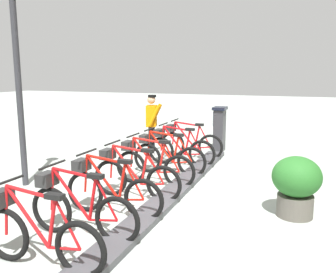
{
  "coord_description": "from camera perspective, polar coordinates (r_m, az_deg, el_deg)",
  "views": [
    {
      "loc": [
        -2.17,
        5.79,
        2.26
      ],
      "look_at": [
        0.5,
        -1.27,
        0.9
      ],
      "focal_mm": 38.36,
      "sensor_mm": 36.0,
      "label": 1
    }
  ],
  "objects": [
    {
      "name": "ground_plane",
      "position": [
        6.58,
        0.16,
        -9.86
      ],
      "size": [
        60.0,
        60.0,
        0.0
      ],
      "primitive_type": "plane",
      "color": "#A2ACA5"
    },
    {
      "name": "dock_rail_base",
      "position": [
        6.56,
        0.16,
        -9.45
      ],
      "size": [
        0.44,
        7.49,
        0.1
      ],
      "primitive_type": "cube",
      "color": "#47474C",
      "rests_on": "ground"
    },
    {
      "name": "payment_kiosk",
      "position": [
        10.44,
        8.17,
        1.31
      ],
      "size": [
        0.36,
        0.52,
        1.28
      ],
      "color": "#38383D",
      "rests_on": "ground"
    },
    {
      "name": "bike_docked_0",
      "position": [
        9.54,
        3.28,
        -0.88
      ],
      "size": [
        1.72,
        0.54,
        1.02
      ],
      "color": "black",
      "rests_on": "ground"
    },
    {
      "name": "bike_docked_1",
      "position": [
        8.76,
        1.63,
        -1.87
      ],
      "size": [
        1.72,
        0.54,
        1.02
      ],
      "color": "black",
      "rests_on": "ground"
    },
    {
      "name": "bike_docked_2",
      "position": [
        7.99,
        -0.33,
        -3.04
      ],
      "size": [
        1.72,
        0.54,
        1.02
      ],
      "color": "black",
      "rests_on": "ground"
    },
    {
      "name": "bike_docked_3",
      "position": [
        7.24,
        -2.71,
        -4.45
      ],
      "size": [
        1.72,
        0.54,
        1.02
      ],
      "color": "black",
      "rests_on": "ground"
    },
    {
      "name": "bike_docked_4",
      "position": [
        6.51,
        -5.65,
        -6.17
      ],
      "size": [
        1.72,
        0.54,
        1.02
      ],
      "color": "black",
      "rests_on": "ground"
    },
    {
      "name": "bike_docked_5",
      "position": [
        5.81,
        -9.34,
        -8.29
      ],
      "size": [
        1.72,
        0.54,
        1.02
      ],
      "color": "black",
      "rests_on": "ground"
    },
    {
      "name": "bike_docked_6",
      "position": [
        5.15,
        -14.06,
        -10.93
      ],
      "size": [
        1.72,
        0.54,
        1.02
      ],
      "color": "black",
      "rests_on": "ground"
    },
    {
      "name": "bike_docked_7",
      "position": [
        4.54,
        -20.24,
        -14.2
      ],
      "size": [
        1.72,
        0.54,
        1.02
      ],
      "color": "black",
      "rests_on": "ground"
    },
    {
      "name": "worker_near_rack",
      "position": [
        9.68,
        -2.58,
        2.17
      ],
      "size": [
        0.53,
        0.69,
        1.66
      ],
      "color": "white",
      "rests_on": "ground"
    },
    {
      "name": "lamp_post",
      "position": [
        7.59,
        -22.96,
        11.93
      ],
      "size": [
        0.32,
        0.32,
        3.96
      ],
      "color": "#2D2D33",
      "rests_on": "ground"
    },
    {
      "name": "planter_bush",
      "position": [
        6.0,
        19.7,
        -7.02
      ],
      "size": [
        0.76,
        0.76,
        0.97
      ],
      "color": "#59544C",
      "rests_on": "ground"
    }
  ]
}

